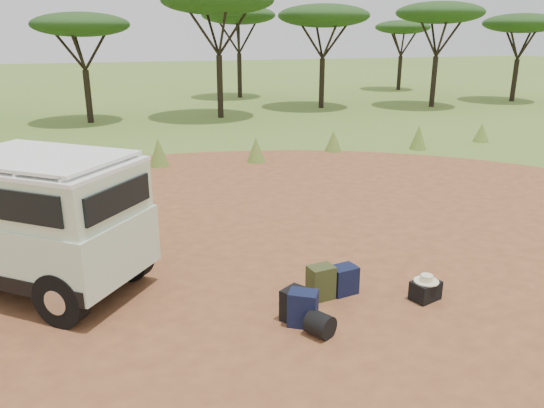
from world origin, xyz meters
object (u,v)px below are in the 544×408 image
object	(u,v)px
safari_vehicle	(16,223)
hard_case	(425,291)
backpack_black	(294,304)
backpack_navy	(303,309)
backpack_olive	(321,283)
duffel_navy	(343,280)

from	to	relation	value
safari_vehicle	hard_case	bearing A→B (deg)	16.20
backpack_black	backpack_navy	size ratio (longest dim) A/B	0.92
backpack_black	hard_case	bearing A→B (deg)	-34.54
backpack_olive	duffel_navy	bearing A→B (deg)	-0.34
duffel_navy	safari_vehicle	bearing A→B (deg)	148.70
backpack_olive	hard_case	xyz separation A→B (m)	(1.53, -0.54, -0.12)
backpack_olive	safari_vehicle	bearing A→B (deg)	148.17
backpack_navy	duffel_navy	size ratio (longest dim) A/B	1.14
backpack_black	backpack_olive	world-z (taller)	backpack_olive
backpack_olive	duffel_navy	world-z (taller)	backpack_olive
safari_vehicle	backpack_olive	bearing A→B (deg)	15.02
backpack_olive	hard_case	size ratio (longest dim) A/B	1.25
backpack_navy	safari_vehicle	bearing A→B (deg)	178.34
safari_vehicle	backpack_navy	distance (m)	4.76
backpack_olive	duffel_navy	xyz separation A→B (m)	(0.41, 0.05, -0.04)
backpack_black	duffel_navy	size ratio (longest dim) A/B	1.05
backpack_black	backpack_olive	xyz separation A→B (m)	(0.62, 0.46, 0.03)
safari_vehicle	hard_case	world-z (taller)	safari_vehicle
backpack_black	duffel_navy	distance (m)	1.15
safari_vehicle	backpack_navy	bearing A→B (deg)	4.99
safari_vehicle	hard_case	size ratio (longest dim) A/B	10.70
safari_vehicle	backpack_olive	xyz separation A→B (m)	(4.43, -1.98, -0.80)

